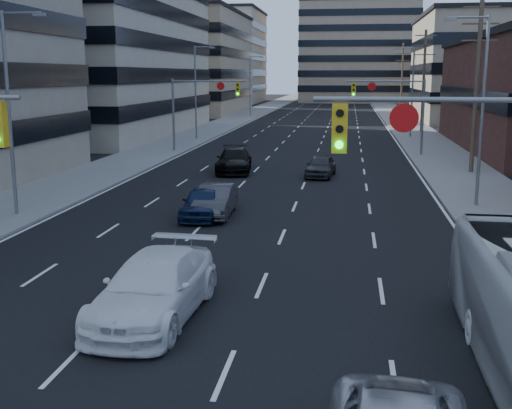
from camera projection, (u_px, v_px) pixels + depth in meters
name	position (u px, v px, depth m)	size (l,w,h in m)	color
road_surface	(329.00, 105.00, 134.30)	(18.00, 300.00, 0.02)	black
sidewalk_left	(274.00, 104.00, 135.89)	(5.00, 300.00, 0.15)	slate
sidewalk_right	(384.00, 105.00, 132.68)	(5.00, 300.00, 0.15)	slate
office_left_mid	(52.00, 0.00, 67.39)	(26.00, 34.00, 28.00)	#ADA089
office_left_far	(179.00, 64.00, 106.96)	(20.00, 30.00, 16.00)	gray
office_right_far	(501.00, 69.00, 88.67)	(22.00, 28.00, 14.00)	gray
bg_block_left	(207.00, 58.00, 145.91)	(24.00, 24.00, 20.00)	#ADA089
bg_block_right	(489.00, 76.00, 128.63)	(22.00, 22.00, 12.00)	gray
signal_near_right	(492.00, 168.00, 14.07)	(6.59, 0.33, 6.00)	slate
signal_far_left	(201.00, 100.00, 52.07)	(6.09, 0.33, 6.00)	slate
signal_far_right	(393.00, 101.00, 49.93)	(6.09, 0.33, 6.00)	slate
utility_pole_block	(477.00, 83.00, 40.27)	(2.20, 0.28, 11.00)	#4C3D2D
utility_pole_midblock	(424.00, 79.00, 69.37)	(2.20, 0.28, 11.00)	#4C3D2D
utility_pole_distant	(402.00, 78.00, 98.47)	(2.20, 0.28, 11.00)	#4C3D2D
streetlight_left_near	(12.00, 104.00, 28.05)	(2.03, 0.22, 9.00)	slate
streetlight_left_mid	(197.00, 88.00, 62.00)	(2.03, 0.22, 9.00)	slate
streetlight_left_far	(251.00, 83.00, 95.94)	(2.03, 0.22, 9.00)	slate
streetlight_right_near	(479.00, 102.00, 30.01)	(2.03, 0.22, 9.00)	slate
streetlight_right_far	(411.00, 87.00, 63.96)	(2.03, 0.22, 9.00)	slate
white_van	(154.00, 287.00, 16.90)	(2.32, 5.71, 1.66)	white
sedan_blue	(204.00, 202.00, 28.71)	(1.68, 4.17, 1.42)	#0E1C39
sedan_grey_center	(216.00, 201.00, 29.10)	(1.50, 4.30, 1.42)	#3A3A3D
sedan_black_far	(234.00, 160.00, 42.10)	(2.21, 5.44, 1.58)	black
sedan_grey_right	(321.00, 166.00, 40.25)	(1.63, 4.04, 1.38)	#2F2F31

